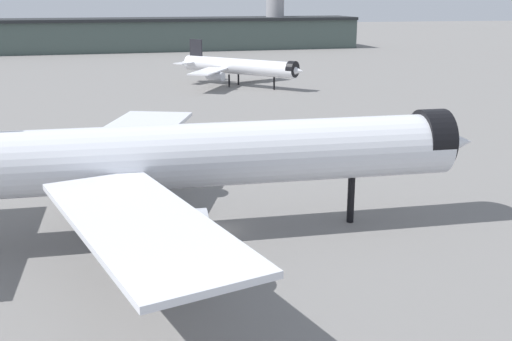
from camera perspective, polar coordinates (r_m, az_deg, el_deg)
ground at (r=58.96m, az=-3.19°, el=-5.55°), size 900.00×900.00×0.00m
airliner_near_gate at (r=55.95m, az=-7.29°, el=1.19°), size 58.38×53.45×16.91m
airliner_far_taxiway at (r=152.15m, az=-1.64°, el=9.61°), size 29.61×29.57×10.89m
terminal_building at (r=257.51m, az=-10.12°, el=12.37°), size 177.59×33.12×21.73m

